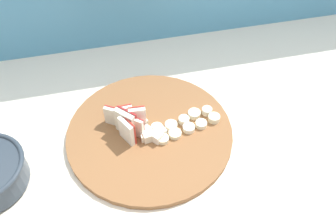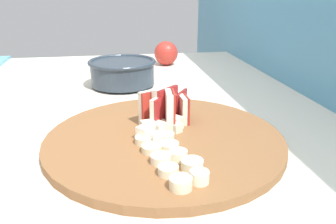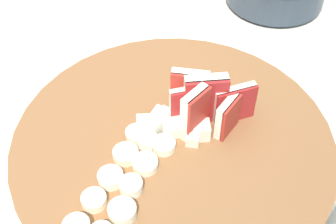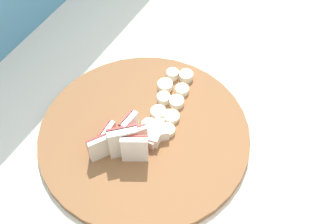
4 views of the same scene
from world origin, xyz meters
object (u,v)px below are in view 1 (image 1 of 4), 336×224
at_px(apple_wedge_fan, 127,122).
at_px(apple_dice_pile, 147,131).
at_px(banana_slice_rows, 187,123).
at_px(cutting_board, 150,132).

bearing_deg(apple_wedge_fan, apple_dice_pile, -28.11).
bearing_deg(banana_slice_rows, cutting_board, 177.42).
xyz_separation_m(cutting_board, apple_wedge_fan, (-0.05, 0.01, 0.04)).
bearing_deg(apple_dice_pile, apple_wedge_fan, 151.89).
height_order(apple_dice_pile, banana_slice_rows, apple_dice_pile).
xyz_separation_m(cutting_board, banana_slice_rows, (0.09, -0.00, 0.01)).
distance_m(cutting_board, banana_slice_rows, 0.09).
height_order(cutting_board, apple_wedge_fan, apple_wedge_fan).
bearing_deg(apple_dice_pile, cutting_board, 54.93).
distance_m(cutting_board, apple_wedge_fan, 0.06).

